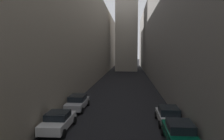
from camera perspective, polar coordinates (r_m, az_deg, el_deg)
name	(u,v)px	position (r m, az deg, el deg)	size (l,w,h in m)	color
ground_plane	(124,81)	(44.55, 3.25, -3.02)	(264.00, 264.00, 0.00)	black
building_block_left	(64,37)	(48.36, -12.53, 8.59)	(15.21, 108.00, 18.67)	gray
building_block_right	(190,34)	(47.84, 19.75, 8.99)	(15.64, 108.00, 19.56)	slate
parked_car_left_third	(58,121)	(17.73, -13.98, -12.88)	(1.99, 4.38, 1.46)	silver
parked_car_left_far	(77,102)	(23.45, -9.09, -8.35)	(1.93, 4.60, 1.50)	#B7B7BC
parked_car_right_third	(180,133)	(15.38, 17.43, -15.65)	(1.96, 4.48, 1.54)	#05472D
parked_car_right_far	(168,115)	(19.31, 14.63, -11.37)	(1.93, 3.93, 1.46)	silver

